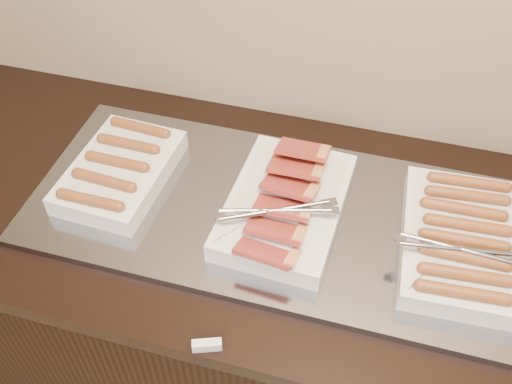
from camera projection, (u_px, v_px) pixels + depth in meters
counter at (275, 318)px, 1.65m from camera, size 2.06×0.76×0.90m
warming_tray at (288, 216)px, 1.31m from camera, size 1.20×0.50×0.02m
dish_left at (120, 170)px, 1.36m from camera, size 0.23×0.33×0.07m
dish_center at (285, 205)px, 1.28m from camera, size 0.28×0.40×0.09m
dish_right at (461, 241)px, 1.21m from camera, size 0.27×0.38×0.08m
label_holder at (207, 345)px, 1.09m from camera, size 0.06×0.04×0.02m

